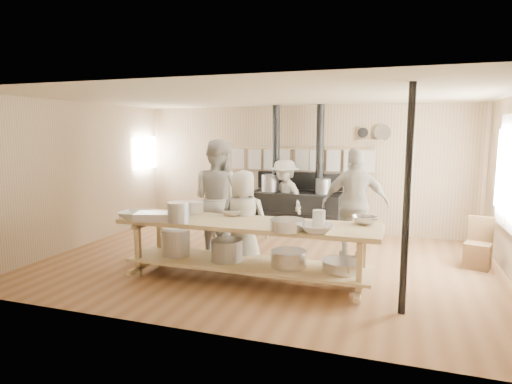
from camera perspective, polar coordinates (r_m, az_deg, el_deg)
ground at (r=6.92m, az=1.31°, el=-9.37°), size 7.00×7.00×0.00m
room_shell at (r=6.61m, az=1.36°, el=4.18°), size 7.00×7.00×7.00m
window_right at (r=7.10m, az=30.86°, el=2.30°), size 0.09×1.50×1.65m
left_opening at (r=9.91m, az=-14.56°, el=5.08°), size 0.00×0.90×0.90m
stove at (r=8.78m, az=5.36°, el=-2.14°), size 1.90×0.75×2.60m
towel_rail at (r=8.94m, az=5.90°, el=4.66°), size 3.00×0.04×0.47m
back_wall_shelf at (r=8.75m, az=15.47°, el=7.33°), size 0.63×0.14×0.32m
prep_table at (r=5.95m, az=-1.33°, el=-7.04°), size 3.60×0.90×0.85m
support_post at (r=5.02m, az=19.49°, el=-1.25°), size 0.08×0.08×2.60m
cook_far_left at (r=7.73m, az=-4.72°, el=-1.79°), size 0.66×0.60×1.50m
cook_left at (r=7.00m, az=-4.98°, el=-0.98°), size 1.14×1.02×1.95m
cook_center at (r=6.38m, az=-1.71°, el=-3.82°), size 0.81×0.59×1.51m
cook_right at (r=7.06m, az=13.10°, el=-1.62°), size 1.14×0.66×1.82m
cook_by_window at (r=8.63m, az=3.82°, el=-0.67°), size 1.13×1.03×1.53m
chair at (r=7.43m, az=27.46°, el=-7.23°), size 0.45×0.45×0.78m
bowl_white_a at (r=6.27m, az=-15.78°, el=-2.98°), size 0.51×0.51×0.11m
bowl_steel_a at (r=6.28m, az=-3.05°, el=-2.74°), size 0.39×0.39×0.09m
bowl_white_b at (r=5.29m, az=8.07°, el=-4.80°), size 0.49×0.49×0.10m
bowl_steel_b at (r=5.87m, az=14.30°, el=-3.67°), size 0.45×0.45×0.11m
roasting_pan at (r=6.11m, az=-13.52°, el=-3.17°), size 0.56×0.45×0.11m
mixing_bowl_large at (r=5.36m, az=4.21°, el=-4.37°), size 0.53×0.53×0.14m
bucket_galv at (r=5.90m, az=-10.27°, el=-2.66°), size 0.39×0.39×0.27m
deep_bowl_enamel at (r=6.53m, az=-8.26°, el=-2.01°), size 0.37×0.37×0.18m
pitcher at (r=5.42m, az=8.38°, el=-3.71°), size 0.19×0.19×0.25m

